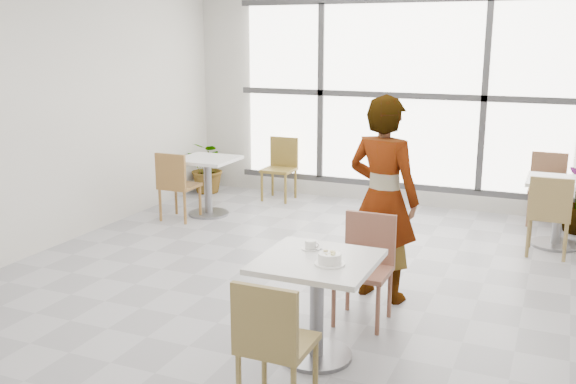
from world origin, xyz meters
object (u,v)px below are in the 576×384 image
at_px(main_table, 317,289).
at_px(bg_chair_right_near, 549,211).
at_px(bg_chair_left_near, 176,182).
at_px(coffee_cup, 311,245).
at_px(bg_chair_right_far, 547,183).
at_px(chair_near, 272,338).
at_px(bg_chair_left_far, 281,164).
at_px(chair_far, 366,260).
at_px(bg_table_left, 208,178).
at_px(plant_left, 209,167).
at_px(person, 383,199).
at_px(oatmeal_bowl, 330,258).
at_px(bg_table_right, 559,203).

xyz_separation_m(main_table, bg_chair_right_near, (1.44, 3.01, -0.02)).
bearing_deg(bg_chair_left_near, coffee_cup, 138.16).
bearing_deg(bg_chair_left_near, bg_chair_right_far, -157.86).
relative_size(chair_near, bg_chair_left_far, 1.00).
bearing_deg(bg_chair_left_near, bg_chair_right_near, -175.17).
distance_m(chair_far, bg_table_left, 3.59).
distance_m(chair_near, plant_left, 5.90).
height_order(bg_chair_left_far, bg_chair_right_far, same).
bearing_deg(bg_chair_right_far, person, -111.92).
relative_size(oatmeal_bowl, bg_chair_left_near, 0.24).
distance_m(chair_far, bg_chair_left_far, 4.12).
height_order(chair_near, bg_table_right, chair_near).
relative_size(chair_near, bg_chair_right_far, 1.00).
bearing_deg(bg_chair_right_near, chair_near, 69.36).
distance_m(chair_near, bg_table_right, 4.48).
bearing_deg(bg_chair_right_near, bg_table_left, -0.58).
bearing_deg(chair_far, oatmeal_bowl, -90.41).
xyz_separation_m(person, bg_chair_left_far, (-2.27, 2.95, -0.40)).
xyz_separation_m(person, bg_chair_left_near, (-3.00, 1.37, -0.40)).
bearing_deg(chair_near, oatmeal_bowl, -99.05).
bearing_deg(bg_table_left, bg_chair_right_far, 18.17).
distance_m(chair_near, bg_chair_left_near, 4.48).
bearing_deg(bg_chair_left_near, chair_far, 148.22).
relative_size(bg_table_left, plant_left, 0.98).
bearing_deg(bg_table_left, bg_chair_left_near, -118.31).
distance_m(person, bg_chair_right_near, 2.21).
bearing_deg(chair_near, bg_chair_right_far, -104.78).
xyz_separation_m(chair_far, bg_table_left, (-2.79, 2.27, -0.01)).
bearing_deg(bg_chair_left_far, bg_chair_right_far, 2.45).
bearing_deg(plant_left, person, -40.14).
bearing_deg(bg_chair_right_far, oatmeal_bowl, -105.66).
bearing_deg(bg_table_right, person, -122.80).
bearing_deg(coffee_cup, oatmeal_bowl, -46.63).
xyz_separation_m(main_table, bg_table_right, (1.52, 3.45, -0.04)).
relative_size(coffee_cup, bg_chair_left_near, 0.18).
bearing_deg(person, bg_chair_right_far, -98.99).
bearing_deg(bg_table_left, main_table, -48.93).
bearing_deg(coffee_cup, bg_table_left, 131.46).
bearing_deg(plant_left, bg_chair_right_far, 3.05).
relative_size(coffee_cup, plant_left, 0.21).
bearing_deg(plant_left, chair_near, -56.29).
bearing_deg(bg_chair_right_near, bg_chair_right_far, -87.16).
bearing_deg(coffee_cup, bg_chair_left_near, 138.16).
relative_size(main_table, coffee_cup, 5.03).
height_order(oatmeal_bowl, coffee_cup, oatmeal_bowl).
xyz_separation_m(oatmeal_bowl, bg_table_left, (-2.78, 3.13, -0.31)).
xyz_separation_m(bg_chair_right_near, bg_chair_right_far, (-0.07, 1.36, 0.00)).
distance_m(bg_table_left, bg_chair_left_far, 1.28).
bearing_deg(coffee_cup, plant_left, 128.50).
height_order(bg_chair_left_far, plant_left, bg_chair_left_far).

